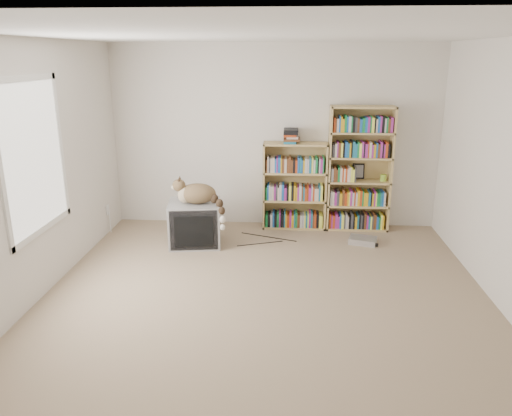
# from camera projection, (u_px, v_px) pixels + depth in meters

# --- Properties ---
(floor) EXTENTS (4.50, 5.00, 0.01)m
(floor) POSITION_uv_depth(u_px,v_px,m) (265.00, 305.00, 4.86)
(floor) COLOR gray
(floor) RESTS_ON ground
(wall_back) EXTENTS (4.50, 0.02, 2.50)m
(wall_back) POSITION_uv_depth(u_px,v_px,m) (274.00, 137.00, 6.88)
(wall_back) COLOR silver
(wall_back) RESTS_ON floor
(wall_front) EXTENTS (4.50, 0.02, 2.50)m
(wall_front) POSITION_uv_depth(u_px,v_px,m) (236.00, 324.00, 2.11)
(wall_front) COLOR silver
(wall_front) RESTS_ON floor
(wall_left) EXTENTS (0.02, 5.00, 2.50)m
(wall_left) POSITION_uv_depth(u_px,v_px,m) (24.00, 177.00, 4.64)
(wall_left) COLOR silver
(wall_left) RESTS_ON floor
(ceiling) EXTENTS (4.50, 5.00, 0.02)m
(ceiling) POSITION_uv_depth(u_px,v_px,m) (266.00, 34.00, 4.12)
(ceiling) COLOR white
(ceiling) RESTS_ON wall_back
(window) EXTENTS (0.02, 1.22, 1.52)m
(window) POSITION_uv_depth(u_px,v_px,m) (34.00, 157.00, 4.78)
(window) COLOR white
(window) RESTS_ON wall_left
(crt_tv) EXTENTS (0.71, 0.66, 0.56)m
(crt_tv) POSITION_uv_depth(u_px,v_px,m) (195.00, 223.00, 6.38)
(crt_tv) COLOR gray
(crt_tv) RESTS_ON floor
(cat) EXTENTS (0.71, 0.50, 0.56)m
(cat) POSITION_uv_depth(u_px,v_px,m) (201.00, 197.00, 6.18)
(cat) COLOR #3D2A19
(cat) RESTS_ON crt_tv
(bookcase_tall) EXTENTS (0.85, 0.30, 1.70)m
(bookcase_tall) POSITION_uv_depth(u_px,v_px,m) (359.00, 172.00, 6.80)
(bookcase_tall) COLOR tan
(bookcase_tall) RESTS_ON floor
(bookcase_short) EXTENTS (0.87, 0.30, 1.20)m
(bookcase_short) POSITION_uv_depth(u_px,v_px,m) (295.00, 189.00, 6.93)
(bookcase_short) COLOR tan
(bookcase_short) RESTS_ON floor
(book_stack) EXTENTS (0.22, 0.29, 0.19)m
(book_stack) POSITION_uv_depth(u_px,v_px,m) (291.00, 136.00, 6.72)
(book_stack) COLOR #AB3916
(book_stack) RESTS_ON bookcase_short
(green_mug) EXTENTS (0.08, 0.08, 0.09)m
(green_mug) POSITION_uv_depth(u_px,v_px,m) (383.00, 177.00, 6.78)
(green_mug) COLOR #8EBE36
(green_mug) RESTS_ON bookcase_tall
(framed_print) EXTENTS (0.16, 0.05, 0.21)m
(framed_print) POSITION_uv_depth(u_px,v_px,m) (358.00, 171.00, 6.88)
(framed_print) COLOR black
(framed_print) RESTS_ON bookcase_tall
(dvd_player) EXTENTS (0.39, 0.33, 0.08)m
(dvd_player) POSITION_uv_depth(u_px,v_px,m) (363.00, 240.00, 6.44)
(dvd_player) COLOR silver
(dvd_player) RESTS_ON floor
(wall_outlet) EXTENTS (0.01, 0.08, 0.13)m
(wall_outlet) POSITION_uv_depth(u_px,v_px,m) (108.00, 210.00, 6.77)
(wall_outlet) COLOR silver
(wall_outlet) RESTS_ON wall_left
(floor_cables) EXTENTS (1.20, 0.70, 0.01)m
(floor_cables) POSITION_uv_depth(u_px,v_px,m) (278.00, 240.00, 6.55)
(floor_cables) COLOR black
(floor_cables) RESTS_ON floor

